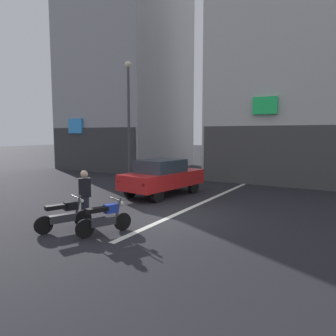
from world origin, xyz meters
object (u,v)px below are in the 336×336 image
(street_lamp, at_px, (129,110))
(motorcycle_black_row_leftmost, at_px, (64,215))
(person_by_motorcycles, at_px, (85,197))
(motorcycle_blue_row_left_mid, at_px, (105,218))
(car_red_crossing_near, at_px, (162,176))

(street_lamp, height_order, motorcycle_black_row_leftmost, street_lamp)
(street_lamp, height_order, person_by_motorcycles, street_lamp)
(motorcycle_blue_row_left_mid, relative_size, person_by_motorcycles, 0.94)
(motorcycle_blue_row_left_mid, height_order, person_by_motorcycles, person_by_motorcycles)
(motorcycle_black_row_leftmost, distance_m, person_by_motorcycles, 0.88)
(street_lamp, bearing_deg, motorcycle_black_row_leftmost, -64.95)
(car_red_crossing_near, height_order, motorcycle_blue_row_left_mid, car_red_crossing_near)
(car_red_crossing_near, bearing_deg, person_by_motorcycles, -86.11)
(street_lamp, xyz_separation_m, motorcycle_black_row_leftmost, (3.70, -7.91, -3.60))
(street_lamp, bearing_deg, person_by_motorcycles, -62.29)
(car_red_crossing_near, bearing_deg, motorcycle_blue_row_left_mid, -74.60)
(person_by_motorcycles, bearing_deg, motorcycle_black_row_leftmost, -93.55)
(motorcycle_black_row_leftmost, bearing_deg, motorcycle_blue_row_left_mid, 15.50)
(person_by_motorcycles, bearing_deg, street_lamp, 117.71)
(street_lamp, xyz_separation_m, person_by_motorcycles, (3.75, -7.14, -3.20))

